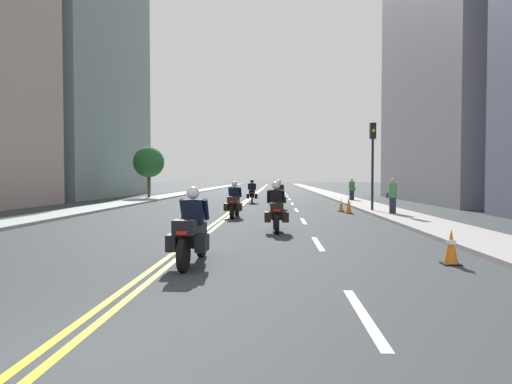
% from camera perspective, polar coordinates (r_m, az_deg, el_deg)
% --- Properties ---
extents(ground_plane, '(264.00, 264.00, 0.00)m').
position_cam_1_polar(ground_plane, '(51.57, 0.13, -0.08)').
color(ground_plane, '#313739').
extents(sidewalk_left, '(2.20, 144.00, 0.12)m').
position_cam_1_polar(sidewalk_left, '(52.49, -8.44, -0.00)').
color(sidewalk_left, '#97A39B').
rests_on(sidewalk_left, ground).
extents(sidewalk_right, '(2.20, 144.00, 0.12)m').
position_cam_1_polar(sidewalk_right, '(51.82, 8.81, -0.03)').
color(sidewalk_right, '#989692').
rests_on(sidewalk_right, ground).
extents(centreline_yellow_inner, '(0.12, 132.00, 0.01)m').
position_cam_1_polar(centreline_yellow_inner, '(51.57, -0.01, -0.08)').
color(centreline_yellow_inner, yellow).
rests_on(centreline_yellow_inner, ground).
extents(centreline_yellow_outer, '(0.12, 132.00, 0.01)m').
position_cam_1_polar(centreline_yellow_outer, '(51.56, 0.26, -0.08)').
color(centreline_yellow_outer, yellow).
rests_on(centreline_yellow_outer, ground).
extents(lane_dashes_white, '(0.14, 56.40, 0.01)m').
position_cam_1_polar(lane_dashes_white, '(32.55, 4.59, -1.21)').
color(lane_dashes_white, silver).
rests_on(lane_dashes_white, ground).
extents(building_left_1, '(8.44, 18.91, 23.11)m').
position_cam_1_polar(building_left_1, '(45.18, -22.56, 14.26)').
color(building_left_1, gray).
rests_on(building_left_1, ground).
extents(building_right_1, '(7.37, 17.76, 23.76)m').
position_cam_1_polar(building_right_1, '(36.84, 25.49, 17.65)').
color(building_right_1, gray).
rests_on(building_right_1, ground).
extents(motorcycle_0, '(0.78, 2.21, 1.58)m').
position_cam_1_polar(motorcycle_0, '(8.76, -8.44, -5.32)').
color(motorcycle_0, black).
rests_on(motorcycle_0, ground).
extents(motorcycle_1, '(0.78, 2.14, 1.63)m').
position_cam_1_polar(motorcycle_1, '(14.04, 2.65, -2.56)').
color(motorcycle_1, black).
rests_on(motorcycle_1, ground).
extents(motorcycle_2, '(0.78, 2.20, 1.61)m').
position_cam_1_polar(motorcycle_2, '(19.02, -2.89, -1.47)').
color(motorcycle_2, black).
rests_on(motorcycle_2, ground).
extents(motorcycle_3, '(0.77, 2.19, 1.65)m').
position_cam_1_polar(motorcycle_3, '(24.46, 3.05, -0.69)').
color(motorcycle_3, black).
rests_on(motorcycle_3, ground).
extents(motorcycle_4, '(0.78, 2.25, 1.66)m').
position_cam_1_polar(motorcycle_4, '(30.04, -0.54, -0.19)').
color(motorcycle_4, black).
rests_on(motorcycle_4, ground).
extents(traffic_cone_0, '(0.34, 0.34, 0.79)m').
position_cam_1_polar(traffic_cone_0, '(21.86, 12.12, -1.73)').
color(traffic_cone_0, black).
rests_on(traffic_cone_0, ground).
extents(traffic_cone_1, '(0.34, 0.34, 0.72)m').
position_cam_1_polar(traffic_cone_1, '(9.61, 24.31, -6.61)').
color(traffic_cone_1, black).
rests_on(traffic_cone_1, ground).
extents(traffic_cone_2, '(0.31, 0.31, 0.70)m').
position_cam_1_polar(traffic_cone_2, '(22.85, 11.16, -1.68)').
color(traffic_cone_2, black).
rests_on(traffic_cone_2, ground).
extents(traffic_light_near, '(0.28, 0.38, 4.52)m').
position_cam_1_polar(traffic_light_near, '(22.67, 15.12, 5.30)').
color(traffic_light_near, black).
rests_on(traffic_light_near, ground).
extents(pedestrian_0, '(0.50, 0.27, 1.73)m').
position_cam_1_polar(pedestrian_0, '(20.84, 17.54, -0.57)').
color(pedestrian_0, '#212C38').
rests_on(pedestrian_0, ground).
extents(pedestrian_1, '(0.50, 0.37, 1.71)m').
position_cam_1_polar(pedestrian_1, '(32.82, 12.52, 0.31)').
color(pedestrian_1, '#21272D').
rests_on(pedestrian_1, ground).
extents(street_tree_0, '(2.58, 2.58, 4.37)m').
position_cam_1_polar(street_tree_0, '(37.43, -13.95, 3.83)').
color(street_tree_0, '#493A22').
rests_on(street_tree_0, ground).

